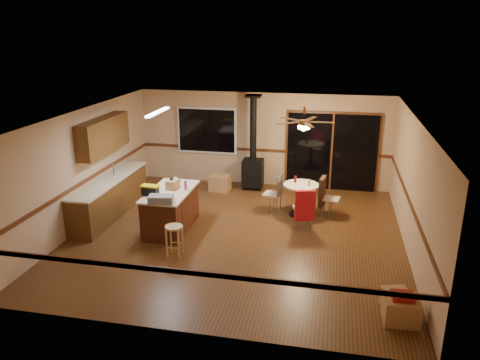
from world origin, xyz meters
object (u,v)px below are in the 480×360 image
(box_under_window, at_px, (220,183))
(blue_bucket, at_px, (167,234))
(wood_stove, at_px, (253,163))
(chair_right, at_px, (323,192))
(dining_table, at_px, (301,194))
(chair_near, at_px, (305,205))
(toolbox_grey, at_px, (161,199))
(toolbox_black, at_px, (150,191))
(chair_left, at_px, (276,189))
(kitchen_island, at_px, (171,210))
(box_corner_a, at_px, (401,310))
(bar_stool, at_px, (175,241))
(box_corner_b, at_px, (395,299))

(box_under_window, bearing_deg, blue_bucket, -96.22)
(wood_stove, distance_m, chair_right, 2.54)
(dining_table, bearing_deg, chair_near, -80.49)
(toolbox_grey, relative_size, toolbox_black, 1.48)
(box_under_window, bearing_deg, chair_near, -42.02)
(dining_table, xyz_separation_m, chair_right, (0.52, 0.08, 0.07))
(toolbox_grey, xyz_separation_m, dining_table, (2.68, 2.09, -0.45))
(chair_right, bearing_deg, toolbox_black, -153.59)
(chair_left, height_order, chair_right, same)
(wood_stove, bearing_deg, chair_near, -57.96)
(toolbox_black, distance_m, chair_right, 4.02)
(toolbox_grey, bearing_deg, kitchen_island, 95.62)
(wood_stove, distance_m, toolbox_black, 3.75)
(blue_bucket, relative_size, chair_near, 0.43)
(chair_right, bearing_deg, box_corner_a, -71.76)
(chair_right, height_order, box_under_window, chair_right)
(toolbox_black, xyz_separation_m, box_corner_a, (4.91, -2.25, -0.79))
(bar_stool, bearing_deg, wood_stove, 79.34)
(bar_stool, distance_m, chair_right, 3.85)
(toolbox_black, relative_size, box_corner_b, 0.84)
(box_corner_b, bearing_deg, chair_right, 109.15)
(kitchen_island, xyz_separation_m, box_corner_a, (4.60, -2.58, -0.25))
(kitchen_island, xyz_separation_m, chair_right, (3.27, 1.45, 0.14))
(toolbox_grey, relative_size, box_corner_a, 0.94)
(blue_bucket, distance_m, box_corner_b, 4.78)
(bar_stool, bearing_deg, dining_table, 48.89)
(kitchen_island, xyz_separation_m, toolbox_black, (-0.31, -0.33, 0.54))
(toolbox_black, bearing_deg, kitchen_island, 46.23)
(blue_bucket, xyz_separation_m, chair_right, (3.18, 1.98, 0.47))
(wood_stove, distance_m, blue_bucket, 3.82)
(wood_stove, relative_size, box_corner_a, 4.80)
(toolbox_black, xyz_separation_m, box_corner_b, (4.87, -1.91, -0.83))
(toolbox_black, distance_m, chair_near, 3.34)
(kitchen_island, relative_size, wood_stove, 0.67)
(kitchen_island, relative_size, chair_near, 2.40)
(dining_table, bearing_deg, bar_stool, -131.11)
(toolbox_black, distance_m, chair_left, 3.07)
(bar_stool, distance_m, dining_table, 3.43)
(chair_left, relative_size, box_corner_b, 1.28)
(blue_bucket, bearing_deg, bar_stool, -59.09)
(box_under_window, bearing_deg, dining_table, -30.05)
(kitchen_island, distance_m, dining_table, 3.08)
(blue_bucket, bearing_deg, toolbox_black, 153.84)
(wood_stove, xyz_separation_m, dining_table, (1.45, -1.68, -0.20))
(box_corner_a, bearing_deg, blue_bucket, 155.51)
(kitchen_island, relative_size, toolbox_grey, 3.39)
(box_corner_a, height_order, box_corner_b, box_corner_a)
(bar_stool, height_order, box_corner_b, bar_stool)
(kitchen_island, bearing_deg, box_corner_a, -29.30)
(kitchen_island, distance_m, chair_right, 3.58)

